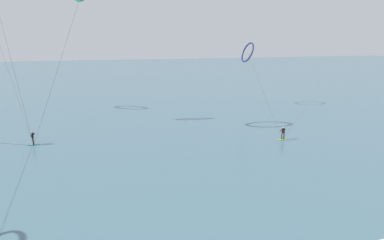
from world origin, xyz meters
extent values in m
cube|color=slate|center=(0.00, 105.63, 0.04)|extent=(400.00, 200.00, 0.08)
ellipsoid|color=teal|center=(-15.47, 34.98, 0.11)|extent=(1.40, 0.40, 0.06)
cylinder|color=black|center=(-15.45, 34.84, 0.54)|extent=(0.12, 0.12, 0.80)
cylinder|color=black|center=(-15.48, 35.12, 0.54)|extent=(0.12, 0.12, 0.80)
cube|color=black|center=(-15.47, 34.98, 1.25)|extent=(0.24, 0.34, 0.62)
sphere|color=tan|center=(-15.47, 34.98, 1.67)|extent=(0.22, 0.22, 0.22)
cylinder|color=black|center=(-15.44, 34.88, 1.30)|extent=(0.51, 0.15, 0.39)
cylinder|color=black|center=(-15.49, 35.32, 1.30)|extent=(0.51, 0.15, 0.39)
ellipsoid|color=#8CC62D|center=(14.18, 28.42, 0.11)|extent=(1.40, 0.40, 0.06)
cylinder|color=black|center=(14.04, 28.44, 0.54)|extent=(0.12, 0.12, 0.80)
cylinder|color=black|center=(14.32, 28.40, 0.54)|extent=(0.12, 0.12, 0.80)
cube|color=black|center=(14.18, 28.42, 1.25)|extent=(0.34, 0.24, 0.62)
sphere|color=tan|center=(14.18, 28.42, 1.67)|extent=(0.22, 0.22, 0.22)
cylinder|color=black|center=(13.96, 28.57, 1.30)|extent=(0.15, 0.51, 0.39)
cylinder|color=black|center=(14.40, 28.51, 1.30)|extent=(0.15, 0.51, 0.39)
torus|color=navy|center=(19.39, 50.19, 10.02)|extent=(1.69, 3.86, 3.69)
cylinder|color=#3F3F3F|center=(16.78, 39.31, 4.94)|extent=(5.24, 21.79, 9.90)
cylinder|color=#3F3F3F|center=(-11.98, 36.85, 9.34)|extent=(7.01, 3.77, 18.69)
cylinder|color=#3F3F3F|center=(-19.51, 45.90, 8.16)|extent=(8.11, 21.87, 16.33)
cylinder|color=#3F3F3F|center=(-17.85, 40.20, 10.15)|extent=(4.79, 10.48, 20.31)
camera|label=1|loc=(-8.19, -7.00, 12.37)|focal=31.41mm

